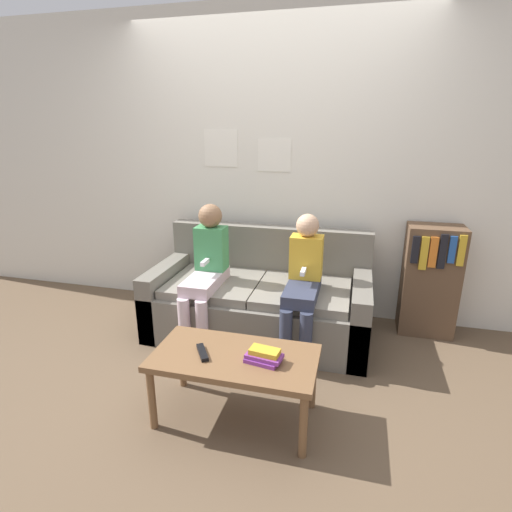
# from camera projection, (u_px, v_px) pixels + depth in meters

# --- Properties ---
(ground_plane) EXTENTS (10.00, 10.00, 0.00)m
(ground_plane) POSITION_uv_depth(u_px,v_px,m) (242.00, 366.00, 2.88)
(ground_plane) COLOR brown
(wall_back) EXTENTS (8.00, 0.06, 2.60)m
(wall_back) POSITION_uv_depth(u_px,v_px,m) (275.00, 168.00, 3.47)
(wall_back) COLOR silver
(wall_back) RESTS_ON ground_plane
(couch) EXTENTS (1.75, 0.86, 0.83)m
(couch) POSITION_uv_depth(u_px,v_px,m) (260.00, 300.00, 3.31)
(couch) COLOR #6B665B
(couch) RESTS_ON ground_plane
(coffee_table) EXTENTS (0.94, 0.48, 0.42)m
(coffee_table) POSITION_uv_depth(u_px,v_px,m) (235.00, 363.00, 2.27)
(coffee_table) COLOR brown
(coffee_table) RESTS_ON ground_plane
(person_left) EXTENTS (0.24, 0.58, 1.08)m
(person_left) POSITION_uv_depth(u_px,v_px,m) (206.00, 267.00, 3.11)
(person_left) COLOR silver
(person_left) RESTS_ON ground_plane
(person_right) EXTENTS (0.24, 0.58, 1.04)m
(person_right) POSITION_uv_depth(u_px,v_px,m) (303.00, 279.00, 2.93)
(person_right) COLOR #33384C
(person_right) RESTS_ON ground_plane
(tv_remote) EXTENTS (0.12, 0.16, 0.02)m
(tv_remote) POSITION_uv_depth(u_px,v_px,m) (202.00, 352.00, 2.26)
(tv_remote) COLOR black
(tv_remote) RESTS_ON coffee_table
(book_stack) EXTENTS (0.22, 0.16, 0.08)m
(book_stack) POSITION_uv_depth(u_px,v_px,m) (264.00, 356.00, 2.19)
(book_stack) COLOR #7A3389
(book_stack) RESTS_ON coffee_table
(bookshelf) EXTENTS (0.43, 0.30, 0.91)m
(bookshelf) POSITION_uv_depth(u_px,v_px,m) (430.00, 280.00, 3.23)
(bookshelf) COLOR brown
(bookshelf) RESTS_ON ground_plane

